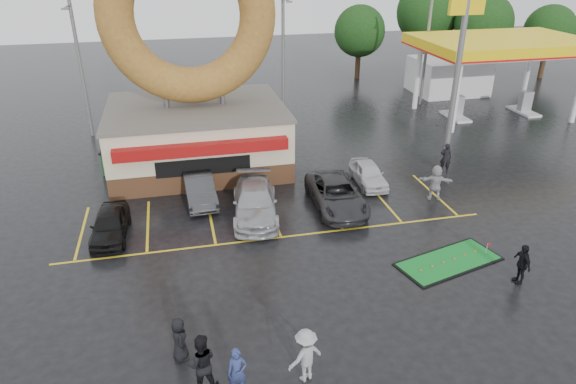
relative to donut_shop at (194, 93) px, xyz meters
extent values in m
plane|color=black|center=(3.00, -12.97, -4.46)|extent=(120.00, 120.00, 0.00)
cube|color=#472B19|center=(0.00, 0.03, -3.86)|extent=(10.00, 8.00, 1.20)
cube|color=beige|center=(0.00, 0.03, -2.11)|extent=(10.00, 8.00, 2.30)
cube|color=#59544C|center=(0.00, 0.03, -0.86)|extent=(10.20, 8.20, 0.20)
cube|color=maroon|center=(0.00, -4.27, -1.86)|extent=(9.00, 0.60, 0.60)
cylinder|color=slate|center=(-1.60, 0.03, -0.16)|extent=(0.30, 0.30, 1.20)
cylinder|color=slate|center=(1.60, 0.03, -0.16)|extent=(0.30, 0.30, 1.20)
torus|color=brown|center=(0.00, 0.03, 4.24)|extent=(9.60, 2.00, 9.60)
cylinder|color=silver|center=(18.00, 2.03, -1.96)|extent=(0.40, 0.40, 5.00)
cylinder|color=silver|center=(18.00, 8.03, -1.96)|extent=(0.40, 0.40, 5.00)
cylinder|color=silver|center=(28.00, 8.03, -1.96)|extent=(0.40, 0.40, 5.00)
cube|color=silver|center=(23.00, 5.03, 0.79)|extent=(12.00, 8.00, 0.50)
cube|color=yellow|center=(23.00, 5.03, 1.09)|extent=(12.30, 8.30, 0.70)
cube|color=#99999E|center=(20.00, 5.03, -3.56)|extent=(0.90, 0.60, 1.60)
cube|color=#99999E|center=(26.00, 5.03, -3.56)|extent=(0.90, 0.60, 1.60)
cube|color=silver|center=(23.00, 12.03, -2.96)|extent=(6.00, 5.00, 3.00)
cylinder|color=slate|center=(16.00, -0.97, 0.54)|extent=(0.36, 0.36, 10.00)
cylinder|color=slate|center=(-7.00, 7.03, 0.04)|extent=(0.24, 0.24, 9.00)
cylinder|color=slate|center=(-7.00, 6.03, 4.24)|extent=(0.12, 2.00, 0.12)
cube|color=slate|center=(-7.00, 5.03, 4.19)|extent=(0.40, 0.18, 0.12)
cylinder|color=slate|center=(7.00, 8.03, 0.04)|extent=(0.24, 0.24, 9.00)
cylinder|color=slate|center=(7.00, 7.03, 4.24)|extent=(0.12, 2.00, 0.12)
cube|color=slate|center=(7.00, 6.03, 4.19)|extent=(0.40, 0.18, 0.12)
cylinder|color=slate|center=(19.00, 9.03, 0.04)|extent=(0.24, 0.24, 9.00)
cylinder|color=#332114|center=(29.00, 17.03, -3.02)|extent=(0.50, 0.50, 2.88)
sphere|color=black|center=(29.00, 17.03, 0.74)|extent=(5.60, 5.60, 5.60)
cylinder|color=#332114|center=(35.00, 15.03, -3.20)|extent=(0.50, 0.50, 2.52)
sphere|color=black|center=(35.00, 15.03, 0.09)|extent=(4.90, 4.90, 4.90)
cylinder|color=#332114|center=(25.00, 21.03, -2.84)|extent=(0.50, 0.50, 3.24)
sphere|color=black|center=(25.00, 21.03, 1.39)|extent=(6.30, 6.30, 6.30)
cylinder|color=#332114|center=(17.00, 19.03, -3.20)|extent=(0.50, 0.50, 2.52)
sphere|color=black|center=(17.00, 19.03, 0.09)|extent=(4.90, 4.90, 4.90)
imported|color=black|center=(-4.59, -7.77, -3.81)|extent=(1.75, 3.91, 1.30)
imported|color=#2D2E30|center=(-0.35, -4.97, -3.77)|extent=(1.67, 4.26, 1.38)
imported|color=#A2A3A7|center=(2.19, -7.26, -3.71)|extent=(2.82, 5.47, 1.52)
imported|color=#2C2C2E|center=(6.37, -7.26, -3.74)|extent=(2.62, 5.29, 1.44)
imported|color=silver|center=(8.97, -4.97, -3.84)|extent=(1.65, 3.73, 1.25)
imported|color=navy|center=(-0.17, -18.10, -3.66)|extent=(0.62, 0.43, 1.61)
imported|color=black|center=(-1.19, -17.71, -3.48)|extent=(0.97, 0.77, 1.98)
imported|color=gray|center=(1.93, -18.03, -3.54)|extent=(1.36, 1.07, 1.85)
imported|color=black|center=(-1.79, -16.30, -3.67)|extent=(0.58, 0.82, 1.58)
imported|color=black|center=(11.49, -15.05, -3.61)|extent=(0.47, 1.02, 1.71)
imported|color=#9C9C9F|center=(11.71, -7.51, -3.52)|extent=(1.84, 1.17, 1.90)
imported|color=black|center=(13.98, -4.38, -3.57)|extent=(0.77, 0.69, 1.78)
cube|color=#194223|center=(-4.66, -0.03, -3.81)|extent=(1.95, 1.44, 1.30)
cube|color=black|center=(9.50, -13.16, -4.44)|extent=(4.88, 3.06, 0.05)
cube|color=#137226|center=(9.50, -13.16, -4.41)|extent=(4.63, 2.81, 0.03)
cylinder|color=silver|center=(11.36, -12.98, -4.16)|extent=(0.02, 0.02, 0.51)
cube|color=red|center=(11.43, -12.98, -3.95)|extent=(0.14, 0.01, 0.10)
camera|label=1|loc=(-1.24, -29.43, 7.71)|focal=32.00mm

